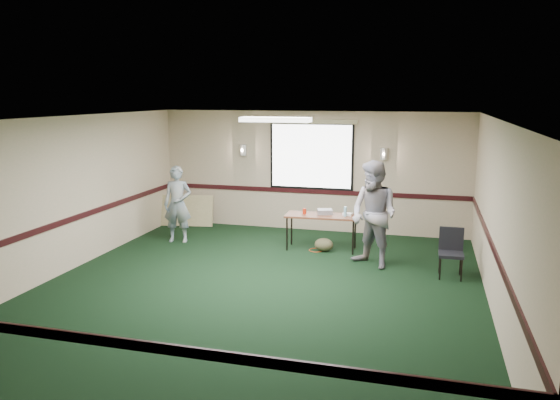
% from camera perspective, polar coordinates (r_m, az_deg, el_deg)
% --- Properties ---
extents(ground, '(8.00, 8.00, 0.00)m').
position_cam_1_polar(ground, '(8.88, -2.23, -9.18)').
color(ground, black).
rests_on(ground, ground).
extents(room_shell, '(8.00, 8.02, 8.00)m').
position_cam_1_polar(room_shell, '(10.48, 1.18, 2.87)').
color(room_shell, '#CDAC94').
rests_on(room_shell, ground).
extents(folding_table, '(1.44, 0.62, 0.71)m').
position_cam_1_polar(folding_table, '(10.86, 4.36, -1.83)').
color(folding_table, '#4F2516').
rests_on(folding_table, ground).
extents(projector, '(0.35, 0.32, 0.10)m').
position_cam_1_polar(projector, '(10.91, 4.70, -1.23)').
color(projector, gray).
rests_on(projector, folding_table).
extents(game_console, '(0.20, 0.17, 0.05)m').
position_cam_1_polar(game_console, '(10.86, 7.08, -1.48)').
color(game_console, white).
rests_on(game_console, folding_table).
extents(red_cup, '(0.07, 0.07, 0.11)m').
position_cam_1_polar(red_cup, '(10.90, 2.57, -1.18)').
color(red_cup, '#AF220B').
rests_on(red_cup, folding_table).
extents(water_bottle, '(0.06, 0.06, 0.19)m').
position_cam_1_polar(water_bottle, '(10.73, 6.83, -1.21)').
color(water_bottle, '#80BCD1').
rests_on(water_bottle, folding_table).
extents(duffel_bag, '(0.45, 0.41, 0.26)m').
position_cam_1_polar(duffel_bag, '(10.87, 4.60, -4.68)').
color(duffel_bag, '#463E28').
rests_on(duffel_bag, ground).
extents(cable_coil, '(0.37, 0.37, 0.01)m').
position_cam_1_polar(cable_coil, '(10.93, 3.80, -5.25)').
color(cable_coil, '#B63F16').
rests_on(cable_coil, ground).
extents(folded_table, '(1.44, 0.44, 0.73)m').
position_cam_1_polar(folded_table, '(13.07, -10.10, -1.09)').
color(folded_table, tan).
rests_on(folded_table, ground).
extents(conference_chair, '(0.41, 0.43, 0.83)m').
position_cam_1_polar(conference_chair, '(9.74, 17.45, -4.85)').
color(conference_chair, black).
rests_on(conference_chair, ground).
extents(person_left, '(0.65, 0.49, 1.61)m').
position_cam_1_polar(person_left, '(11.59, -10.65, -0.43)').
color(person_left, '#38567D').
rests_on(person_left, ground).
extents(person_right, '(1.18, 1.13, 1.92)m').
position_cam_1_polar(person_right, '(9.84, 9.78, -1.51)').
color(person_right, '#798BBD').
rests_on(person_right, ground).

